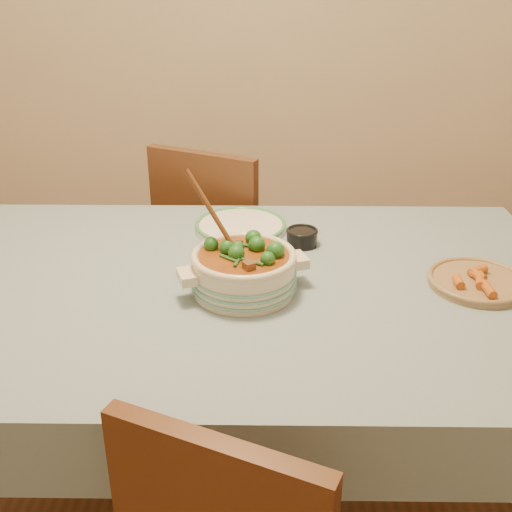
# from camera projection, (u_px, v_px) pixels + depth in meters

# --- Properties ---
(floor) EXTENTS (4.50, 4.50, 0.00)m
(floor) POSITION_uv_depth(u_px,v_px,m) (248.00, 498.00, 1.98)
(floor) COLOR #472814
(floor) RESTS_ON ground
(dining_table) EXTENTS (1.68, 1.08, 0.76)m
(dining_table) POSITION_uv_depth(u_px,v_px,m) (246.00, 314.00, 1.69)
(dining_table) COLOR brown
(dining_table) RESTS_ON floor
(stew_casserole) EXTENTS (0.33, 0.32, 0.31)m
(stew_casserole) POSITION_uv_depth(u_px,v_px,m) (244.00, 268.00, 1.58)
(stew_casserole) COLOR beige
(stew_casserole) RESTS_ON dining_table
(white_plate) EXTENTS (0.33, 0.33, 0.02)m
(white_plate) POSITION_uv_depth(u_px,v_px,m) (241.00, 226.00, 1.95)
(white_plate) COLOR white
(white_plate) RESTS_ON dining_table
(condiment_bowl) EXTENTS (0.12, 0.12, 0.05)m
(condiment_bowl) POSITION_uv_depth(u_px,v_px,m) (302.00, 236.00, 1.84)
(condiment_bowl) COLOR black
(condiment_bowl) RESTS_ON dining_table
(fried_plate) EXTENTS (0.32, 0.32, 0.04)m
(fried_plate) POSITION_uv_depth(u_px,v_px,m) (477.00, 280.00, 1.63)
(fried_plate) COLOR #9C7E56
(fried_plate) RESTS_ON dining_table
(chair_far) EXTENTS (0.56, 0.56, 0.90)m
(chair_far) POSITION_uv_depth(u_px,v_px,m) (219.00, 244.00, 2.45)
(chair_far) COLOR #533119
(chair_far) RESTS_ON floor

